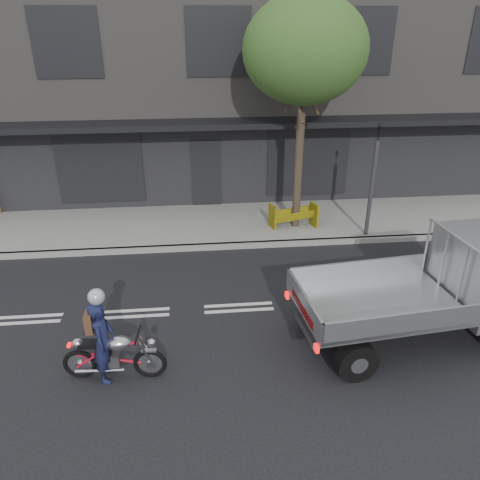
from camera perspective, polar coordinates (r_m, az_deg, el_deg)
name	(u,v)px	position (r m, az deg, el deg)	size (l,w,h in m)	color
ground	(239,308)	(10.98, -0.16, -8.26)	(80.00, 80.00, 0.00)	black
sidewalk	(225,224)	(15.06, -1.89, 1.98)	(32.00, 3.20, 0.15)	gray
kerb	(228,246)	(13.62, -1.42, -0.72)	(32.00, 0.20, 0.15)	gray
building_main	(212,73)	(20.49, -3.42, 19.70)	(26.00, 10.00, 8.00)	slate
street_tree	(305,51)	(13.64, 7.92, 21.89)	(3.40, 3.40, 6.74)	#382B21
traffic_light_pole	(372,187)	(14.14, 15.76, 6.25)	(0.12, 0.12, 3.50)	#2D2D30
motorcycle	(114,355)	(9.14, -15.13, -13.34)	(1.93, 0.56, 0.99)	black
rider	(103,342)	(8.98, -16.33, -11.79)	(0.60, 0.39, 1.64)	#171B3F
flatbed_ute	(472,278)	(10.65, 26.45, -4.17)	(5.14, 2.52, 2.30)	black
construction_barrier	(295,218)	(14.42, 6.68, 2.72)	(1.41, 0.56, 0.79)	#FFE90D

